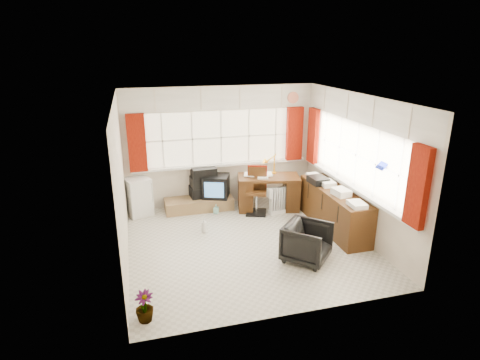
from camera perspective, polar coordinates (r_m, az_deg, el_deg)
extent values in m
plane|color=beige|center=(7.04, 1.04, -9.02)|extent=(4.00, 4.00, 0.00)
plane|color=beige|center=(8.42, -2.72, 4.76)|extent=(4.00, 0.00, 4.00)
plane|color=beige|center=(4.80, 7.84, -6.45)|extent=(4.00, 0.00, 4.00)
plane|color=beige|center=(6.32, -16.58, -0.80)|extent=(0.00, 4.00, 4.00)
plane|color=beige|center=(7.35, 16.26, 1.94)|extent=(0.00, 4.00, 4.00)
plane|color=white|center=(6.28, 1.18, 11.61)|extent=(4.00, 4.00, 0.00)
plane|color=beige|center=(8.35, -2.71, 6.06)|extent=(3.60, 0.00, 3.60)
cube|color=white|center=(8.46, -2.59, 2.17)|extent=(3.70, 0.12, 0.05)
cube|color=white|center=(8.18, -10.96, 5.46)|extent=(0.03, 0.02, 1.10)
cube|color=white|center=(8.24, -6.79, 5.77)|extent=(0.03, 0.02, 1.10)
cube|color=white|center=(8.34, -2.69, 6.05)|extent=(0.03, 0.02, 1.10)
cube|color=white|center=(8.49, 1.29, 6.28)|extent=(0.03, 0.02, 1.10)
cube|color=white|center=(8.68, 5.11, 6.48)|extent=(0.03, 0.02, 1.10)
plane|color=beige|center=(7.28, 16.27, 3.43)|extent=(0.00, 3.60, 3.60)
cube|color=white|center=(7.43, 15.61, -0.90)|extent=(0.12, 3.70, 0.05)
cube|color=white|center=(6.33, 21.72, 0.58)|extent=(0.02, 0.03, 1.10)
cube|color=white|center=(6.79, 18.77, 2.10)|extent=(0.02, 0.03, 1.10)
cube|color=white|center=(7.28, 16.20, 3.43)|extent=(0.02, 0.03, 1.10)
cube|color=white|center=(7.78, 13.96, 4.58)|extent=(0.02, 0.03, 1.10)
cube|color=white|center=(8.29, 11.98, 5.58)|extent=(0.02, 0.03, 1.10)
cube|color=maroon|center=(8.09, -14.46, 5.10)|extent=(0.35, 0.10, 1.15)
cube|color=maroon|center=(8.76, 7.75, 6.53)|extent=(0.35, 0.10, 1.15)
cube|color=maroon|center=(8.61, 10.37, 6.19)|extent=(0.10, 0.35, 1.15)
cube|color=maroon|center=(5.92, 23.99, -0.89)|extent=(0.10, 0.35, 1.15)
cube|color=silver|center=(8.20, -2.76, 11.50)|extent=(3.95, 0.08, 0.48)
cube|color=silver|center=(7.12, 16.72, 9.64)|extent=(0.08, 3.95, 0.48)
cube|color=#462610|center=(8.24, 4.11, 0.35)|extent=(1.35, 0.87, 0.06)
cube|color=#462610|center=(8.32, 0.77, -2.04)|extent=(0.40, 0.61, 0.66)
cube|color=#462610|center=(8.42, 7.29, -1.92)|extent=(0.40, 0.61, 0.66)
cube|color=white|center=(8.22, 4.12, 0.61)|extent=(0.27, 0.33, 0.02)
cube|color=white|center=(8.22, 4.12, 0.64)|extent=(0.27, 0.33, 0.02)
cube|color=white|center=(8.22, 4.12, 0.66)|extent=(0.27, 0.33, 0.02)
cube|color=white|center=(8.22, 4.12, 0.69)|extent=(0.27, 0.33, 0.02)
cylinder|color=#FFA70A|center=(8.44, 4.86, 1.06)|extent=(0.10, 0.10, 0.02)
cylinder|color=#FFA70A|center=(8.39, 4.89, 2.26)|extent=(0.02, 0.02, 0.37)
cone|color=#FFA70A|center=(8.35, 4.92, 3.21)|extent=(0.15, 0.12, 0.15)
cube|color=black|center=(8.23, 2.31, -4.64)|extent=(0.52, 0.52, 0.04)
cylinder|color=silver|center=(8.15, 2.33, -3.25)|extent=(0.05, 0.05, 0.46)
cube|color=#462610|center=(8.06, 2.35, -1.72)|extent=(0.50, 0.49, 0.05)
cube|color=#462610|center=(8.16, 2.46, 0.40)|extent=(0.35, 0.17, 0.45)
cube|color=maroon|center=(8.16, 2.46, 0.52)|extent=(0.39, 0.19, 0.46)
imported|color=black|center=(6.49, 9.50, -8.75)|extent=(0.95, 0.95, 0.62)
cube|color=white|center=(8.26, 5.40, -4.46)|extent=(0.39, 0.21, 0.07)
cube|color=white|center=(8.08, 4.44, -2.84)|extent=(0.04, 0.11, 0.48)
cube|color=white|center=(8.10, 4.78, -2.78)|extent=(0.04, 0.11, 0.48)
cube|color=white|center=(8.13, 5.12, -2.72)|extent=(0.04, 0.11, 0.48)
cube|color=white|center=(8.16, 5.46, -2.65)|extent=(0.04, 0.11, 0.48)
cube|color=white|center=(8.19, 5.80, -2.59)|extent=(0.04, 0.11, 0.48)
cube|color=white|center=(8.21, 6.13, -2.53)|extent=(0.04, 0.11, 0.48)
cube|color=white|center=(8.24, 6.46, -2.46)|extent=(0.04, 0.11, 0.48)
cube|color=#462610|center=(7.67, 13.18, -4.05)|extent=(0.50, 2.00, 0.75)
cube|color=white|center=(6.86, 16.32, -3.25)|extent=(0.24, 0.32, 0.10)
cube|color=white|center=(7.28, 14.19, -1.76)|extent=(0.24, 0.32, 0.10)
cube|color=white|center=(7.72, 12.30, -0.44)|extent=(0.24, 0.32, 0.10)
cube|color=white|center=(8.17, 10.61, 0.74)|extent=(0.24, 0.32, 0.10)
cube|color=black|center=(7.81, 11.04, -0.02)|extent=(0.33, 0.40, 0.13)
cube|color=olive|center=(8.41, -5.85, -3.41)|extent=(1.40, 0.50, 0.25)
cube|color=black|center=(8.35, -3.44, -0.86)|extent=(0.65, 0.63, 0.47)
cube|color=#4682C6|center=(8.12, -3.72, -1.43)|extent=(0.37, 0.16, 0.32)
cube|color=black|center=(8.45, -5.10, -1.56)|extent=(0.62, 0.42, 0.22)
cube|color=black|center=(8.38, -5.14, -0.20)|extent=(0.57, 0.39, 0.21)
cube|color=black|center=(8.32, -5.18, 1.12)|extent=(0.52, 0.37, 0.20)
cube|color=white|center=(8.30, -14.25, -2.29)|extent=(0.58, 0.58, 0.77)
cube|color=silver|center=(8.13, -12.38, -1.74)|extent=(0.02, 0.02, 0.41)
imported|color=silver|center=(7.40, -5.14, -6.43)|extent=(0.16, 0.16, 0.29)
imported|color=#82C2B5|center=(8.20, -3.42, -4.13)|extent=(0.12, 0.12, 0.20)
imported|color=black|center=(5.32, -13.44, -17.10)|extent=(0.30, 0.30, 0.41)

